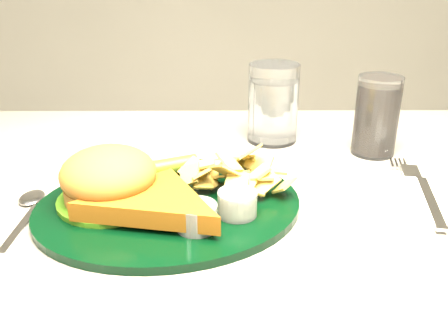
% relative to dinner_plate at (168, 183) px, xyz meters
% --- Properties ---
extents(dinner_plate, '(0.40, 0.36, 0.08)m').
position_rel_dinner_plate_xyz_m(dinner_plate, '(0.00, 0.00, 0.00)').
color(dinner_plate, black).
rests_on(dinner_plate, table).
extents(water_glass, '(0.10, 0.10, 0.13)m').
position_rel_dinner_plate_xyz_m(water_glass, '(0.16, 0.25, 0.03)').
color(water_glass, white).
rests_on(water_glass, table).
extents(cola_glass, '(0.08, 0.08, 0.13)m').
position_rel_dinner_plate_xyz_m(cola_glass, '(0.32, 0.19, 0.03)').
color(cola_glass, black).
rests_on(cola_glass, table).
extents(fork_napkin, '(0.18, 0.21, 0.01)m').
position_rel_dinner_plate_xyz_m(fork_napkin, '(0.34, 0.02, -0.03)').
color(fork_napkin, silver).
rests_on(fork_napkin, table).
extents(spoon, '(0.04, 0.15, 0.01)m').
position_rel_dinner_plate_xyz_m(spoon, '(-0.17, -0.05, -0.03)').
color(spoon, silver).
rests_on(spoon, table).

